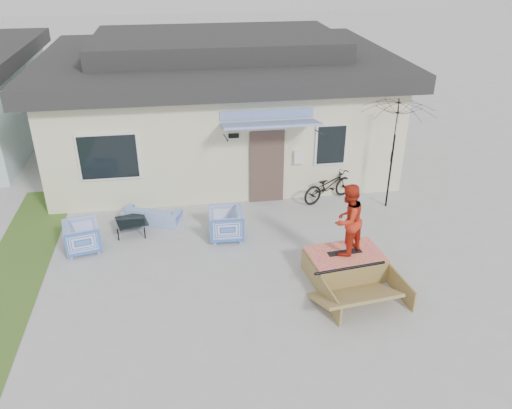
{
  "coord_description": "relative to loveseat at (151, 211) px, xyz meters",
  "views": [
    {
      "loc": [
        -1.24,
        -8.47,
        6.73
      ],
      "look_at": [
        0.3,
        1.8,
        1.3
      ],
      "focal_mm": 36.16,
      "sensor_mm": 36.0,
      "label": 1
    }
  ],
  "objects": [
    {
      "name": "armchair_right",
      "position": [
        1.87,
        -1.11,
        0.12
      ],
      "size": [
        0.8,
        0.85,
        0.85
      ],
      "primitive_type": "imported",
      "rotation": [
        0.0,
        0.0,
        -1.6
      ],
      "color": "blue",
      "rests_on": "ground"
    },
    {
      "name": "patio_umbrella",
      "position": [
        6.46,
        -0.07,
        1.45
      ],
      "size": [
        2.35,
        2.25,
        2.2
      ],
      "color": "black",
      "rests_on": "ground"
    },
    {
      "name": "loveseat",
      "position": [
        0.0,
        0.0,
        0.0
      ],
      "size": [
        1.61,
        0.96,
        0.6
      ],
      "primitive_type": "imported",
      "rotation": [
        0.0,
        0.0,
        2.79
      ],
      "color": "blue",
      "rests_on": "ground"
    },
    {
      "name": "grass_strip",
      "position": [
        -3.0,
        -1.72,
        -0.3
      ],
      "size": [
        1.4,
        8.0,
        0.01
      ],
      "primitive_type": "cube",
      "color": "#385821",
      "rests_on": "ground"
    },
    {
      "name": "ground",
      "position": [
        2.2,
        -3.72,
        -0.3
      ],
      "size": [
        90.0,
        90.0,
        0.0
      ],
      "primitive_type": "plane",
      "color": "#A1A1A1",
      "rests_on": "ground"
    },
    {
      "name": "house",
      "position": [
        2.2,
        4.28,
        1.64
      ],
      "size": [
        10.8,
        8.49,
        4.1
      ],
      "color": "beige",
      "rests_on": "ground"
    },
    {
      "name": "skateboard",
      "position": [
        4.31,
        -3.03,
        0.26
      ],
      "size": [
        0.78,
        0.26,
        0.05
      ],
      "primitive_type": "cube",
      "rotation": [
        0.0,
        0.0,
        0.09
      ],
      "color": "black",
      "rests_on": "skate_ramp"
    },
    {
      "name": "skate_ramp",
      "position": [
        4.32,
        -3.08,
        -0.04
      ],
      "size": [
        1.86,
        2.32,
        0.53
      ],
      "primitive_type": null,
      "rotation": [
        0.0,
        0.0,
        0.13
      ],
      "color": "olive",
      "rests_on": "ground"
    },
    {
      "name": "skater",
      "position": [
        4.31,
        -3.03,
        1.09
      ],
      "size": [
        1.01,
        0.97,
        1.63
      ],
      "primitive_type": "imported",
      "rotation": [
        0.0,
        0.0,
        3.79
      ],
      "color": "red",
      "rests_on": "skateboard"
    },
    {
      "name": "coffee_table",
      "position": [
        -0.47,
        -0.53,
        -0.12
      ],
      "size": [
        0.89,
        0.89,
        0.36
      ],
      "primitive_type": "cube",
      "rotation": [
        0.0,
        0.0,
        0.27
      ],
      "color": "black",
      "rests_on": "ground"
    },
    {
      "name": "bicycle",
      "position": [
        4.94,
        0.54,
        0.24
      ],
      "size": [
        1.8,
        1.24,
        1.09
      ],
      "primitive_type": "imported",
      "rotation": [
        0.0,
        0.0,
        1.99
      ],
      "color": "black",
      "rests_on": "ground"
    },
    {
      "name": "armchair_left",
      "position": [
        -1.57,
        -1.18,
        0.11
      ],
      "size": [
        0.91,
        0.95,
        0.82
      ],
      "primitive_type": "imported",
      "rotation": [
        0.0,
        0.0,
        1.79
      ],
      "color": "blue",
      "rests_on": "ground"
    }
  ]
}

